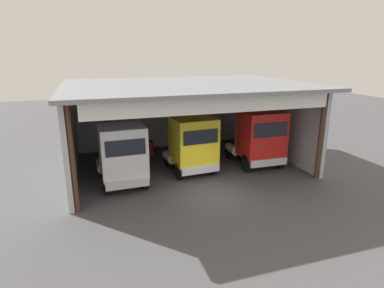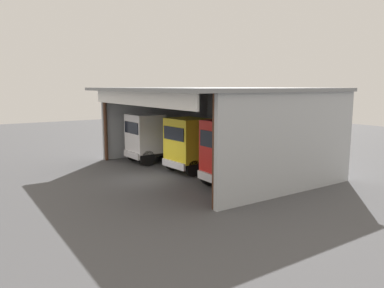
{
  "view_description": "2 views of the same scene",
  "coord_description": "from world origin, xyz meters",
  "px_view_note": "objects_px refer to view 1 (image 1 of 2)",
  "views": [
    {
      "loc": [
        -5.69,
        -14.2,
        7.1
      ],
      "look_at": [
        0.0,
        3.36,
        1.8
      ],
      "focal_mm": 29.83,
      "sensor_mm": 36.0,
      "label": 1
    },
    {
      "loc": [
        19.16,
        -9.41,
        5.43
      ],
      "look_at": [
        0.0,
        3.36,
        1.8
      ],
      "focal_mm": 34.31,
      "sensor_mm": 36.0,
      "label": 2
    }
  ],
  "objects_px": {
    "truck_red_left_bay": "(258,138)",
    "oil_drum": "(144,146)",
    "tool_cart": "(146,148)",
    "truck_white_center_right_bay": "(122,155)",
    "truck_yellow_center_left_bay": "(192,144)"
  },
  "relations": [
    {
      "from": "truck_white_center_right_bay",
      "to": "tool_cart",
      "type": "height_order",
      "value": "truck_white_center_right_bay"
    },
    {
      "from": "truck_yellow_center_left_bay",
      "to": "truck_red_left_bay",
      "type": "xyz_separation_m",
      "value": [
        4.4,
        -0.15,
        0.07
      ]
    },
    {
      "from": "truck_yellow_center_left_bay",
      "to": "truck_white_center_right_bay",
      "type": "bearing_deg",
      "value": 6.0
    },
    {
      "from": "truck_white_center_right_bay",
      "to": "oil_drum",
      "type": "height_order",
      "value": "truck_white_center_right_bay"
    },
    {
      "from": "truck_white_center_right_bay",
      "to": "truck_yellow_center_left_bay",
      "type": "relative_size",
      "value": 1.17
    },
    {
      "from": "truck_red_left_bay",
      "to": "oil_drum",
      "type": "relative_size",
      "value": 5.73
    },
    {
      "from": "oil_drum",
      "to": "tool_cart",
      "type": "distance_m",
      "value": 0.72
    },
    {
      "from": "truck_white_center_right_bay",
      "to": "tool_cart",
      "type": "bearing_deg",
      "value": -115.26
    },
    {
      "from": "truck_white_center_right_bay",
      "to": "truck_yellow_center_left_bay",
      "type": "distance_m",
      "value": 4.27
    },
    {
      "from": "truck_white_center_right_bay",
      "to": "oil_drum",
      "type": "relative_size",
      "value": 5.75
    },
    {
      "from": "truck_white_center_right_bay",
      "to": "tool_cart",
      "type": "distance_m",
      "value": 5.7
    },
    {
      "from": "truck_yellow_center_left_bay",
      "to": "tool_cart",
      "type": "relative_size",
      "value": 4.39
    },
    {
      "from": "truck_white_center_right_bay",
      "to": "tool_cart",
      "type": "relative_size",
      "value": 5.15
    },
    {
      "from": "truck_red_left_bay",
      "to": "tool_cart",
      "type": "bearing_deg",
      "value": -34.4
    },
    {
      "from": "truck_white_center_right_bay",
      "to": "truck_yellow_center_left_bay",
      "type": "height_order",
      "value": "truck_white_center_right_bay"
    }
  ]
}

